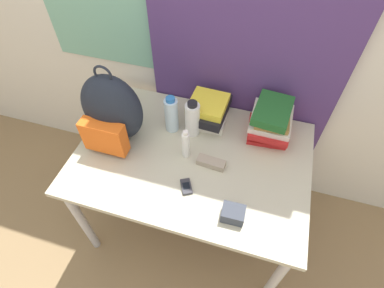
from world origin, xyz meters
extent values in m
plane|color=#8C704C|center=(0.00, 0.00, 0.00)|extent=(12.00, 12.00, 0.00)
cube|color=silver|center=(0.00, 0.95, 1.25)|extent=(6.00, 0.05, 2.50)
cube|color=#75B299|center=(-0.50, 0.93, 1.30)|extent=(1.10, 0.01, 0.80)
cube|color=#4C336B|center=(0.16, 0.90, 1.25)|extent=(1.07, 0.04, 2.50)
cube|color=#B7B299|center=(0.00, 0.43, 0.74)|extent=(1.26, 0.87, 0.03)
cylinder|color=#B2B2B7|center=(-0.58, 0.06, 0.36)|extent=(0.05, 0.05, 0.73)
cylinder|color=#B2B2B7|center=(0.58, 0.06, 0.36)|extent=(0.05, 0.05, 0.73)
cylinder|color=#B2B2B7|center=(-0.58, 0.81, 0.36)|extent=(0.05, 0.05, 0.73)
cylinder|color=#B2B2B7|center=(0.58, 0.81, 0.36)|extent=(0.05, 0.05, 0.73)
ellipsoid|color=#1E232D|center=(-0.44, 0.46, 0.96)|extent=(0.33, 0.21, 0.41)
cube|color=#E05B19|center=(-0.44, 0.33, 0.88)|extent=(0.23, 0.07, 0.19)
torus|color=#1E232D|center=(-0.44, 0.46, 1.18)|extent=(0.09, 0.01, 0.09)
cube|color=silver|center=(0.02, 0.72, 0.78)|extent=(0.21, 0.23, 0.05)
cube|color=black|center=(0.02, 0.73, 0.84)|extent=(0.21, 0.29, 0.06)
cube|color=yellow|center=(0.01, 0.72, 0.89)|extent=(0.21, 0.22, 0.05)
cube|color=red|center=(0.37, 0.73, 0.77)|extent=(0.23, 0.25, 0.03)
cube|color=orange|center=(0.38, 0.71, 0.80)|extent=(0.15, 0.20, 0.04)
cube|color=red|center=(0.37, 0.72, 0.83)|extent=(0.22, 0.28, 0.03)
cube|color=silver|center=(0.37, 0.73, 0.87)|extent=(0.22, 0.26, 0.04)
cube|color=olive|center=(0.37, 0.72, 0.90)|extent=(0.19, 0.23, 0.03)
cube|color=#1E5623|center=(0.37, 0.71, 0.94)|extent=(0.21, 0.27, 0.05)
cylinder|color=silver|center=(-0.17, 0.60, 0.86)|extent=(0.08, 0.08, 0.21)
cylinder|color=#286BB7|center=(-0.17, 0.60, 0.98)|extent=(0.05, 0.05, 0.02)
cylinder|color=white|center=(-0.05, 0.60, 0.86)|extent=(0.08, 0.08, 0.21)
cylinder|color=black|center=(-0.05, 0.60, 0.97)|extent=(0.05, 0.05, 0.02)
cylinder|color=white|center=(-0.03, 0.43, 0.84)|extent=(0.04, 0.04, 0.17)
cylinder|color=white|center=(-0.03, 0.43, 0.94)|extent=(0.03, 0.03, 0.02)
cube|color=#2D2D33|center=(0.03, 0.23, 0.76)|extent=(0.08, 0.10, 0.02)
cube|color=black|center=(0.03, 0.23, 0.77)|extent=(0.05, 0.05, 0.00)
cube|color=gray|center=(0.11, 0.41, 0.77)|extent=(0.15, 0.07, 0.04)
cube|color=#383D47|center=(0.28, 0.15, 0.79)|extent=(0.11, 0.09, 0.06)
camera|label=1|loc=(0.29, -0.51, 2.05)|focal=28.00mm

